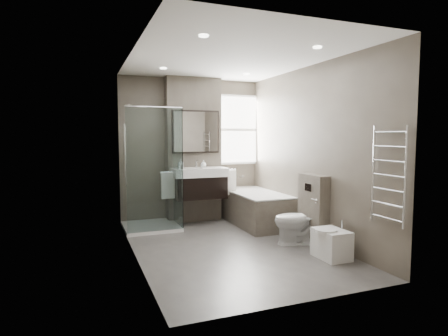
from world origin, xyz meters
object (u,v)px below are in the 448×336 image
vanity (199,183)px  bidet (331,243)px  bathtub (255,206)px  toilet (298,220)px

vanity → bidet: (1.01, -2.36, -0.55)m
bathtub → bidet: bathtub is taller
bathtub → vanity: bearing=160.6°
bathtub → toilet: 1.33m
toilet → bathtub: bearing=-164.8°
toilet → bidet: toilet is taller
bathtub → bidet: 2.04m
bidet → vanity: bearing=113.3°
bidet → bathtub: bearing=92.5°
vanity → bathtub: size_ratio=0.59×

